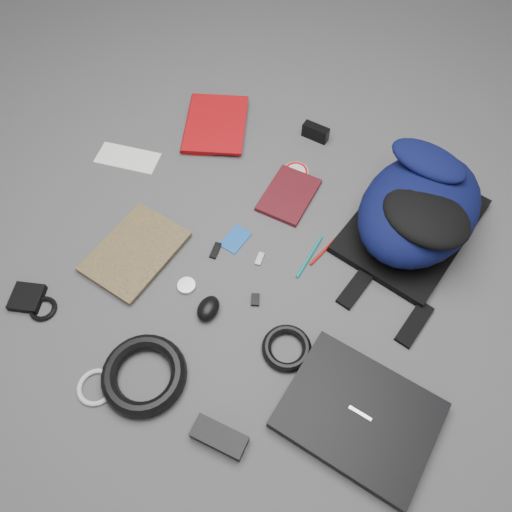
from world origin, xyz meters
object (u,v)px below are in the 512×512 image
at_px(compact_camera, 316,132).
at_px(power_brick, 219,437).
at_px(backpack, 420,208).
at_px(dvd_case, 289,195).
at_px(laptop, 359,415).
at_px(comic_book, 109,236).
at_px(pouch, 27,298).
at_px(textbook_red, 186,123).
at_px(mouse, 208,308).

relative_size(compact_camera, power_brick, 0.68).
distance_m(backpack, power_brick, 0.81).
bearing_deg(dvd_case, laptop, -50.53).
bearing_deg(laptop, backpack, 100.73).
distance_m(comic_book, dvd_case, 0.55).
height_order(backpack, laptop, backpack).
bearing_deg(pouch, power_brick, -10.66).
xyz_separation_m(textbook_red, pouch, (-0.09, -0.75, -0.00)).
bearing_deg(textbook_red, compact_camera, -2.72).
bearing_deg(backpack, textbook_red, -173.64).
bearing_deg(comic_book, pouch, -99.99).
distance_m(laptop, dvd_case, 0.68).
distance_m(backpack, dvd_case, 0.39).
xyz_separation_m(textbook_red, comic_book, (0.01, -0.49, -0.00)).
bearing_deg(compact_camera, pouch, -113.05).
relative_size(backpack, mouse, 6.24).
relative_size(dvd_case, pouch, 2.38).
bearing_deg(dvd_case, backpack, 9.24).
relative_size(comic_book, mouse, 3.60).
relative_size(dvd_case, compact_camera, 2.22).
bearing_deg(compact_camera, textbook_red, -156.57).
bearing_deg(power_brick, compact_camera, 98.75).
xyz_separation_m(laptop, power_brick, (-0.28, -0.18, -0.00)).
bearing_deg(power_brick, comic_book, 146.43).
xyz_separation_m(backpack, laptop, (0.02, -0.59, -0.08)).
bearing_deg(laptop, comic_book, 174.65).
xyz_separation_m(backpack, pouch, (-0.89, -0.64, -0.09)).
height_order(power_brick, pouch, power_brick).
distance_m(comic_book, compact_camera, 0.74).
height_order(comic_book, dvd_case, comic_book).
relative_size(laptop, compact_camera, 3.96).
distance_m(textbook_red, mouse, 0.70).
distance_m(laptop, pouch, 0.91).
bearing_deg(backpack, mouse, -117.43).
distance_m(compact_camera, power_brick, 1.00).
bearing_deg(backpack, pouch, -130.10).
distance_m(backpack, laptop, 0.59).
bearing_deg(comic_book, power_brick, -25.28).
bearing_deg(dvd_case, mouse, -92.82).
bearing_deg(textbook_red, laptop, -59.30).
bearing_deg(compact_camera, comic_book, -116.84).
distance_m(dvd_case, compact_camera, 0.27).
bearing_deg(mouse, laptop, -11.90).
distance_m(dvd_case, mouse, 0.45).
bearing_deg(power_brick, laptop, 33.62).
xyz_separation_m(textbook_red, mouse, (0.38, -0.59, 0.01)).
height_order(textbook_red, comic_book, textbook_red).
height_order(laptop, compact_camera, compact_camera).
xyz_separation_m(backpack, mouse, (-0.43, -0.48, -0.08)).
bearing_deg(comic_book, mouse, -4.88).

